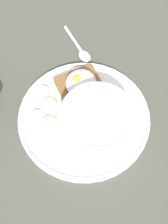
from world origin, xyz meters
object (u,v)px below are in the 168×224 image
banana_slice_back (38,117)px  banana_slice_right (42,92)px  toast_slice (81,88)px  banana_slice_left (49,106)px  poached_egg (80,82)px  spoon (79,48)px  oatmeal_bowl (97,122)px  banana_slice_front (49,124)px

banana_slice_back → banana_slice_right: size_ratio=1.10×
toast_slice → banana_slice_left: bearing=163.6°
banana_slice_left → poached_egg: bearing=-16.1°
banana_slice_left → spoon: bearing=20.5°
banana_slice_right → spoon: (14.20, 2.60, -1.16)cm
poached_egg → spoon: (8.47, 7.90, -3.75)cm
oatmeal_bowl → banana_slice_front: bearing=125.7°
toast_slice → banana_slice_left: 7.51cm
toast_slice → banana_slice_front: size_ratio=2.82×
toast_slice → spoon: toast_slice is taller
banana_slice_left → toast_slice: bearing=-16.4°
banana_slice_front → spoon: 20.38cm
toast_slice → banana_slice_front: (-9.95, -0.77, -0.25)cm
poached_egg → banana_slice_left: bearing=163.9°
poached_egg → spoon: 12.17cm
toast_slice → banana_slice_right: 7.87cm
oatmeal_bowl → banana_slice_right: 13.84cm
toast_slice → spoon: (8.43, 7.94, -1.50)cm
banana_slice_left → banana_slice_back: (-3.21, -0.18, 0.17)cm
toast_slice → spoon: bearing=43.3°
banana_slice_back → toast_slice: bearing=-10.5°
poached_egg → banana_slice_right: size_ratio=1.81×
oatmeal_bowl → spoon: bearing=50.9°
toast_slice → banana_slice_back: (-10.40, 1.93, -0.26)cm
toast_slice → poached_egg: 2.25cm
banana_slice_back → banana_slice_right: (4.63, 3.40, -0.08)cm
banana_slice_front → toast_slice: bearing=4.4°
banana_slice_left → banana_slice_back: banana_slice_back is taller
banana_slice_left → banana_slice_right: size_ratio=1.06×
banana_slice_back → banana_slice_right: 5.75cm
poached_egg → banana_slice_back: size_ratio=1.65×
banana_slice_right → spoon: banana_slice_right is taller
oatmeal_bowl → toast_slice: 9.72cm
banana_slice_back → spoon: banana_slice_back is taller
oatmeal_bowl → spoon: 21.12cm
toast_slice → spoon: size_ratio=1.01×
banana_slice_front → banana_slice_left: (2.76, 2.88, -0.18)cm
oatmeal_bowl → banana_slice_left: oatmeal_bowl is taller
banana_slice_left → spoon: 16.71cm
oatmeal_bowl → banana_slice_front: 9.50cm
oatmeal_bowl → banana_slice_front: size_ratio=3.32×
oatmeal_bowl → banana_slice_back: bearing=119.7°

